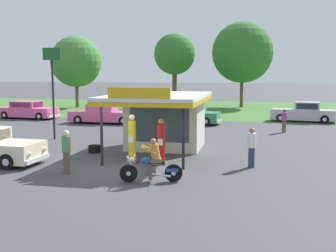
% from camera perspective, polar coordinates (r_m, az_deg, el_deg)
% --- Properties ---
extents(ground_plane, '(300.00, 300.00, 0.00)m').
position_cam_1_polar(ground_plane, '(17.25, -7.37, -5.86)').
color(ground_plane, '#424247').
extents(grass_verge_strip, '(120.00, 24.00, 0.01)m').
position_cam_1_polar(grass_verge_strip, '(46.35, 4.94, 2.39)').
color(grass_verge_strip, '#3D6B2D').
rests_on(grass_verge_strip, ground).
extents(service_station_kiosk, '(4.38, 6.93, 3.31)m').
position_cam_1_polar(service_station_kiosk, '(21.34, -0.54, 1.32)').
color(service_station_kiosk, beige).
rests_on(service_station_kiosk, ground).
extents(gas_pump_nearside, '(0.44, 0.44, 2.12)m').
position_cam_1_polar(gas_pump_nearside, '(18.23, -4.90, -1.99)').
color(gas_pump_nearside, slate).
rests_on(gas_pump_nearside, ground).
extents(gas_pump_offside, '(0.44, 0.44, 1.97)m').
position_cam_1_polar(gas_pump_offside, '(17.92, -0.92, -2.37)').
color(gas_pump_offside, slate).
rests_on(gas_pump_offside, ground).
extents(motorcycle_with_rider, '(2.21, 0.79, 1.58)m').
position_cam_1_polar(motorcycle_with_rider, '(15.06, -2.17, -5.18)').
color(motorcycle_with_rider, black).
rests_on(motorcycle_with_rider, ground).
extents(parked_car_back_row_right, '(5.35, 2.22, 1.47)m').
position_cam_1_polar(parked_car_back_row_right, '(32.16, 2.63, 1.48)').
color(parked_car_back_row_right, '#2D844C').
rests_on(parked_car_back_row_right, ground).
extents(parked_car_back_row_far_right, '(5.51, 1.93, 1.51)m').
position_cam_1_polar(parked_car_back_row_far_right, '(32.92, -8.71, 1.55)').
color(parked_car_back_row_far_right, '#E55993').
rests_on(parked_car_back_row_far_right, ground).
extents(parked_car_back_row_left, '(5.35, 2.34, 1.49)m').
position_cam_1_polar(parked_car_back_row_left, '(37.86, -18.49, 2.01)').
color(parked_car_back_row_left, '#E55993').
rests_on(parked_car_back_row_left, ground).
extents(parked_car_back_row_centre_right, '(5.24, 2.47, 1.59)m').
position_cam_1_polar(parked_car_back_row_centre_right, '(35.27, 17.94, 1.71)').
color(parked_car_back_row_centre_right, '#B7B7BC').
rests_on(parked_car_back_row_centre_right, ground).
extents(bystander_admiring_sedan, '(0.34, 0.34, 1.52)m').
position_cam_1_polar(bystander_admiring_sedan, '(28.50, 15.49, 0.75)').
color(bystander_admiring_sedan, brown).
rests_on(bystander_admiring_sedan, ground).
extents(bystander_standing_back_lot, '(0.34, 0.34, 1.71)m').
position_cam_1_polar(bystander_standing_back_lot, '(16.64, -13.63, -3.30)').
color(bystander_standing_back_lot, brown).
rests_on(bystander_standing_back_lot, ground).
extents(bystander_chatting_near_pumps, '(0.34, 0.34, 1.66)m').
position_cam_1_polar(bystander_chatting_near_pumps, '(17.62, 11.29, -2.77)').
color(bystander_chatting_near_pumps, '#2D3351').
rests_on(bystander_chatting_near_pumps, ground).
extents(tree_oak_distant_spare, '(4.58, 4.58, 8.25)m').
position_cam_1_polar(tree_oak_distant_spare, '(47.30, 0.85, 9.54)').
color(tree_oak_distant_spare, brown).
rests_on(tree_oak_distant_spare, ground).
extents(tree_oak_right, '(5.72, 5.72, 8.00)m').
position_cam_1_polar(tree_oak_right, '(48.72, -12.35, 8.36)').
color(tree_oak_right, brown).
rests_on(tree_oak_right, ground).
extents(tree_oak_left, '(6.83, 6.83, 9.58)m').
position_cam_1_polar(tree_oak_left, '(48.54, 10.11, 9.67)').
color(tree_oak_left, brown).
rests_on(tree_oak_left, ground).
extents(roadside_pole_sign, '(1.10, 0.12, 5.33)m').
position_cam_1_polar(roadside_pole_sign, '(25.41, -15.40, 6.30)').
color(roadside_pole_sign, black).
rests_on(roadside_pole_sign, ground).
extents(spare_tire_stack, '(0.60, 0.60, 0.36)m').
position_cam_1_polar(spare_tire_stack, '(20.93, -9.95, -3.08)').
color(spare_tire_stack, black).
rests_on(spare_tire_stack, ground).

